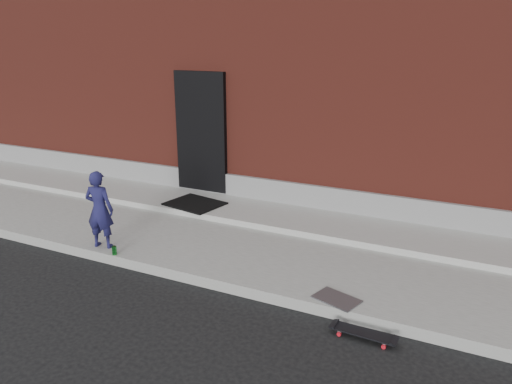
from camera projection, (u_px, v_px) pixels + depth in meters
The scene contains 9 objects.
ground at pixel (258, 301), 6.18m from camera, with size 80.00×80.00×0.00m, color black.
sidewalk at pixel (301, 250), 7.44m from camera, with size 20.00×3.00×0.15m, color gray.
apron at pixel (321, 223), 8.18m from camera, with size 20.00×1.20×0.10m, color gray.
building at pixel (390, 65), 11.43m from camera, with size 20.00×8.10×5.00m.
child at pixel (100, 209), 7.23m from camera, with size 0.42×0.28×1.16m, color #1A1947.
skateboard at pixel (363, 333), 5.39m from camera, with size 0.72×0.21×0.08m.
soda_can at pixel (114, 250), 7.11m from camera, with size 0.07×0.07×0.12m, color #197D27.
doormat at pixel (195, 204), 8.93m from camera, with size 0.94×0.76×0.03m, color black.
utility_plate at pixel (337, 299), 5.91m from camera, with size 0.52×0.34×0.02m, color #56565C.
Camera 1 is at (2.37, -4.95, 3.15)m, focal length 35.00 mm.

